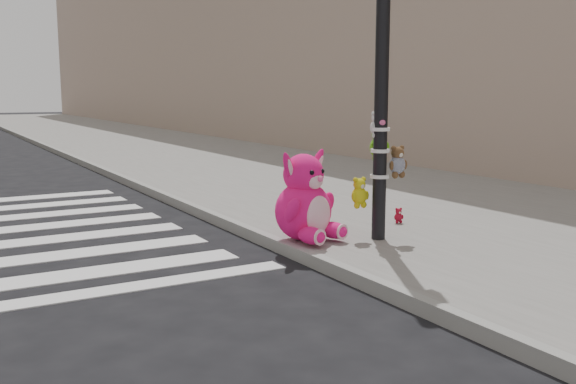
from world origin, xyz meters
TOP-DOWN VIEW (x-y plane):
  - ground at (0.00, 0.00)m, footprint 120.00×120.00m
  - sidewalk_near at (5.00, 10.00)m, footprint 7.00×80.00m
  - curb_edge at (1.55, 10.00)m, footprint 0.12×80.00m
  - bld_near at (10.50, 20.00)m, footprint 5.00×60.00m
  - signal_pole at (2.62, 1.82)m, footprint 0.68×0.50m
  - pink_bunny at (1.81, 2.17)m, footprint 0.85×0.93m
  - red_teddy at (3.40, 2.40)m, footprint 0.16×0.12m

SIDE VIEW (x-z plane):
  - ground at x=0.00m, z-range 0.00..0.00m
  - sidewalk_near at x=5.00m, z-range 0.00..0.14m
  - curb_edge at x=1.55m, z-range -0.01..0.15m
  - red_teddy at x=3.40m, z-range 0.14..0.35m
  - pink_bunny at x=1.81m, z-range 0.04..1.12m
  - signal_pole at x=2.62m, z-range -0.20..3.80m
  - bld_near at x=10.50m, z-range 0.00..10.00m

